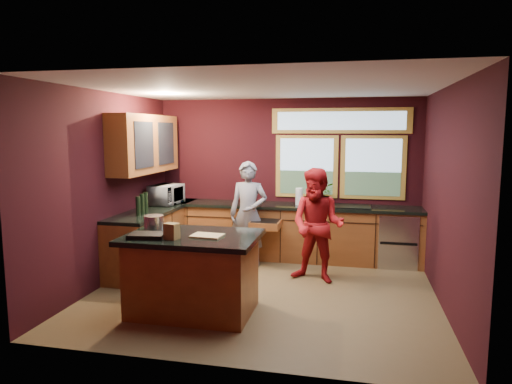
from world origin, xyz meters
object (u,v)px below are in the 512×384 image
(person_grey, at_px, (248,214))
(cutting_board, at_px, (207,236))
(person_red, at_px, (318,225))
(stock_pot, at_px, (154,223))
(island, at_px, (193,273))

(person_grey, relative_size, cutting_board, 4.80)
(person_red, bearing_deg, stock_pot, -130.67)
(person_grey, xyz_separation_m, person_red, (1.14, -0.56, -0.02))
(person_grey, distance_m, person_red, 1.27)
(island, bearing_deg, stock_pot, 164.74)
(island, bearing_deg, person_red, 47.14)
(cutting_board, relative_size, stock_pot, 1.46)
(stock_pot, bearing_deg, person_grey, 67.86)
(person_red, relative_size, stock_pot, 6.81)
(person_grey, xyz_separation_m, cutting_board, (-0.01, -2.06, 0.12))
(island, xyz_separation_m, stock_pot, (-0.55, 0.15, 0.56))
(person_grey, bearing_deg, person_red, -24.44)
(person_grey, bearing_deg, island, -94.34)
(person_red, relative_size, cutting_board, 4.67)
(person_grey, height_order, cutting_board, person_grey)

